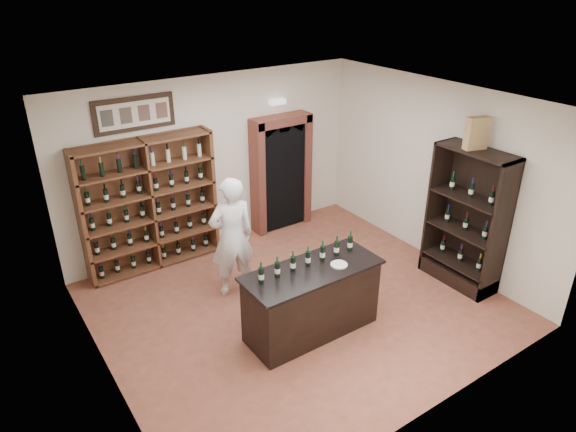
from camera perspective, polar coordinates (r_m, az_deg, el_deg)
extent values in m
plane|color=#9B4D3E|center=(7.78, 1.09, -9.79)|extent=(5.50, 5.50, 0.00)
plane|color=white|center=(6.50, 1.32, 12.22)|extent=(5.50, 5.50, 0.00)
cube|color=silver|center=(9.01, -8.10, 5.92)|extent=(5.50, 0.04, 3.00)
cube|color=silver|center=(6.04, -20.73, -6.18)|extent=(0.04, 5.00, 3.00)
cube|color=silver|center=(8.77, 16.06, 4.60)|extent=(0.04, 5.00, 3.00)
cube|color=brown|center=(8.68, -15.50, 1.58)|extent=(2.20, 0.02, 2.20)
cube|color=brown|center=(8.29, -21.98, -0.62)|extent=(0.06, 0.38, 2.20)
cube|color=brown|center=(8.88, -8.65, 2.82)|extent=(0.06, 0.38, 2.20)
cube|color=brown|center=(8.52, -15.09, 1.17)|extent=(0.04, 0.38, 2.20)
cube|color=brown|center=(9.00, -14.32, -4.97)|extent=(2.18, 0.38, 0.04)
cube|color=brown|center=(8.80, -14.62, -2.59)|extent=(2.18, 0.38, 0.04)
cube|color=brown|center=(8.61, -14.93, -0.11)|extent=(2.18, 0.38, 0.03)
cube|color=brown|center=(8.44, -15.25, 2.48)|extent=(2.18, 0.38, 0.04)
cube|color=brown|center=(8.29, -15.59, 5.16)|extent=(2.18, 0.38, 0.04)
cube|color=brown|center=(8.15, -15.94, 7.95)|extent=(2.18, 0.38, 0.04)
cube|color=black|center=(8.21, -16.71, 10.83)|extent=(1.25, 0.04, 0.52)
cube|color=black|center=(9.61, -0.82, 4.64)|extent=(0.97, 0.29, 2.05)
cube|color=#AF5143|center=(9.33, -3.39, 4.07)|extent=(0.14, 0.35, 2.15)
cube|color=#AF5143|center=(9.86, 1.75, 5.32)|extent=(0.14, 0.35, 2.15)
cube|color=#AF5143|center=(9.26, -0.79, 10.58)|extent=(1.15, 0.35, 0.16)
cube|color=white|center=(9.27, -1.17, 12.57)|extent=(0.30, 0.10, 0.10)
cube|color=black|center=(7.02, 2.64, -9.56)|extent=(1.80, 0.70, 0.94)
cube|color=black|center=(6.73, 2.73, -6.02)|extent=(1.88, 0.78, 0.04)
cylinder|color=black|center=(6.40, -3.00, -6.60)|extent=(0.07, 0.07, 0.21)
cylinder|color=beige|center=(6.40, -3.00, -6.71)|extent=(0.07, 0.07, 0.07)
cylinder|color=#194C25|center=(6.32, -3.03, -5.45)|extent=(0.03, 0.03, 0.09)
cylinder|color=black|center=(6.50, -1.19, -5.97)|extent=(0.07, 0.07, 0.21)
cylinder|color=beige|center=(6.51, -1.19, -6.08)|extent=(0.07, 0.07, 0.07)
cylinder|color=#194C25|center=(6.43, -1.20, -4.83)|extent=(0.03, 0.03, 0.09)
cylinder|color=black|center=(6.62, 0.56, -5.35)|extent=(0.07, 0.07, 0.21)
cylinder|color=beige|center=(6.63, 0.56, -5.46)|extent=(0.07, 0.07, 0.07)
cylinder|color=#194C25|center=(6.54, 0.56, -4.23)|extent=(0.03, 0.03, 0.09)
cylinder|color=black|center=(6.74, 2.24, -4.75)|extent=(0.07, 0.07, 0.21)
cylinder|color=beige|center=(6.75, 2.24, -4.86)|extent=(0.07, 0.07, 0.07)
cylinder|color=#194C25|center=(6.66, 2.26, -3.64)|extent=(0.03, 0.03, 0.09)
cylinder|color=black|center=(6.87, 3.86, -4.17)|extent=(0.07, 0.07, 0.21)
cylinder|color=beige|center=(6.87, 3.85, -4.27)|extent=(0.07, 0.07, 0.07)
cylinder|color=#194C25|center=(6.79, 3.90, -3.07)|extent=(0.03, 0.03, 0.09)
cylinder|color=black|center=(7.00, 5.41, -3.60)|extent=(0.07, 0.07, 0.21)
cylinder|color=beige|center=(7.01, 5.41, -3.71)|extent=(0.07, 0.07, 0.07)
cylinder|color=#194C25|center=(6.93, 5.47, -2.52)|extent=(0.03, 0.03, 0.09)
cylinder|color=black|center=(7.14, 6.91, -3.06)|extent=(0.07, 0.07, 0.21)
cylinder|color=beige|center=(7.14, 6.90, -3.16)|extent=(0.07, 0.07, 0.07)
cylinder|color=#194C25|center=(7.07, 6.97, -1.99)|extent=(0.03, 0.03, 0.09)
cube|color=black|center=(8.41, 20.18, 0.08)|extent=(0.02, 1.20, 2.20)
cube|color=black|center=(7.95, 22.46, -1.83)|extent=(0.48, 0.04, 2.20)
cube|color=black|center=(8.55, 16.19, 1.10)|extent=(0.48, 0.04, 2.20)
cube|color=black|center=(7.85, 20.36, 6.78)|extent=(0.48, 1.20, 0.04)
cube|color=black|center=(8.69, 18.28, -6.12)|extent=(0.48, 1.20, 0.24)
cube|color=black|center=(8.58, 18.49, -4.81)|extent=(0.48, 1.16, 0.03)
cube|color=black|center=(8.32, 19.02, -1.55)|extent=(0.48, 1.16, 0.03)
cube|color=black|center=(8.10, 19.57, 1.91)|extent=(0.48, 1.16, 0.03)
imported|color=silver|center=(7.63, -6.25, -2.36)|extent=(0.75, 0.55, 1.89)
cylinder|color=beige|center=(6.82, 5.69, -5.40)|extent=(0.23, 0.23, 0.02)
cube|color=tan|center=(7.79, 20.24, 8.63)|extent=(0.36, 0.23, 0.47)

